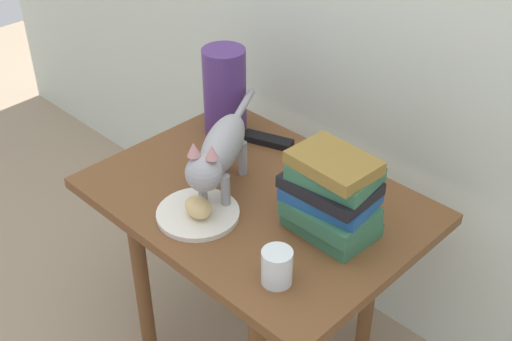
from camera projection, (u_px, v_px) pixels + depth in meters
The scene contains 8 objects.
side_table at pixel (256, 220), 1.77m from camera, with size 0.85×0.62×0.60m.
plate at pixel (198, 214), 1.65m from camera, with size 0.21×0.21×0.01m, color silver.
bread_roll at pixel (198, 207), 1.62m from camera, with size 0.08×0.06×0.05m, color #E0BC7A.
cat at pixel (220, 151), 1.65m from camera, with size 0.27×0.43×0.23m.
book_stack at pixel (332, 195), 1.55m from camera, with size 0.23×0.17×0.21m.
green_vase at pixel (225, 92), 1.92m from camera, with size 0.13×0.13×0.26m, color #4C2D72.
candle_jar at pixel (277, 268), 1.44m from camera, with size 0.07×0.07×0.08m.
tv_remote at pixel (268, 140), 1.93m from camera, with size 0.15×0.04×0.02m, color black.
Camera 1 is at (0.97, -0.99, 1.63)m, focal length 46.40 mm.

